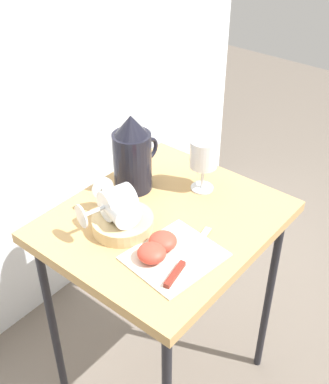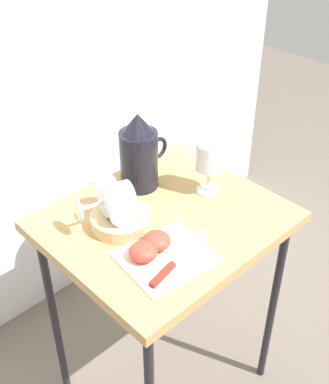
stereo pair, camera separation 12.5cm
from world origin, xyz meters
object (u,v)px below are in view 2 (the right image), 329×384
Objects in this scene: pitcher at (139,158)px; apple_half_left at (143,252)px; table at (164,236)px; basket_tray at (121,220)px; wine_glass_tipped_near at (115,199)px; wine_glass_upright at (210,159)px; apple_half_right at (157,241)px; wine_glass_tipped_far at (118,204)px; knife at (172,265)px.

pitcher reaches higher than apple_half_left.
basket_tray is at bearing 153.66° from table.
pitcher is 1.46× the size of wine_glass_tipped_near.
wine_glass_upright is 2.27× the size of apple_half_left.
wine_glass_upright is 1.01× the size of wine_glass_tipped_near.
wine_glass_upright is 0.29m from apple_half_right.
table is 10.31× the size of apple_half_left.
basket_tray is 0.29m from wine_glass_upright.
wine_glass_tipped_far is (-0.01, -0.00, 0.05)m from basket_tray.
pitcher is at bearing 33.82° from basket_tray.
apple_half_left is 0.08m from knife.
pitcher is 0.20m from wine_glass_upright.
wine_glass_tipped_near reaches higher than apple_half_right.
basket_tray is at bearing 8.53° from wine_glass_tipped_far.
table is 0.15m from apple_half_right.
pitcher is at bearing 50.11° from apple_half_left.
wine_glass_upright is 0.68× the size of knife.
apple_half_left reaches higher than knife.
pitcher reaches higher than wine_glass_upright.
basket_tray is at bearing -146.18° from pitcher.
basket_tray is 0.14m from apple_half_left.
wine_glass_upright is at bearing -53.49° from pitcher.
basket_tray is (-0.10, 0.05, 0.08)m from table.
wine_glass_upright is 0.28m from wine_glass_tipped_far.
apple_half_right is at bearing -164.64° from wine_glass_upright.
table is 0.14m from basket_tray.
wine_glass_tipped_far is (-0.28, 0.05, -0.04)m from wine_glass_upright.
table is 0.24m from wine_glass_upright.
wine_glass_tipped_near reaches higher than apple_half_left.
basket_tray is 0.06m from wine_glass_tipped_near.
wine_glass_tipped_near is (-0.16, -0.09, -0.02)m from pitcher.
knife is (-0.12, -0.15, 0.08)m from table.
knife is at bearing -67.91° from apple_half_left.
wine_glass_tipped_near is 0.67× the size of knife.
table is at bearing 37.47° from apple_half_right.
table is 4.42× the size of wine_glass_tipped_far.
knife is at bearing -94.11° from basket_tray.
table is 0.20m from knife.
basket_tray is 0.68× the size of knife.
pitcher reaches higher than wine_glass_tipped_far.
knife is at bearing -152.62° from wine_glass_upright.
apple_half_left is at bearing 112.09° from knife.
wine_glass_tipped_far reaches higher than knife.
basket_tray is at bearing 85.89° from knife.
apple_half_right is (0.01, -0.13, 0.01)m from basket_tray.
wine_glass_upright is 0.34m from knife.
pitcher is 0.31m from apple_half_left.
apple_half_left is (-0.15, -0.08, 0.09)m from table.
wine_glass_tipped_near is 0.16m from apple_half_left.
knife is at bearing -92.13° from wine_glass_tipped_far.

